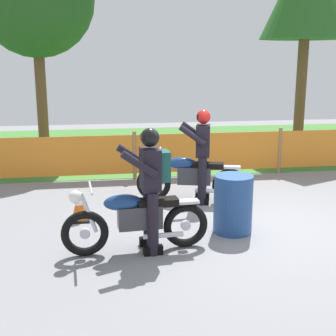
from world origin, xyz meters
name	(u,v)px	position (x,y,z in m)	size (l,w,h in m)	color
ground	(257,226)	(0.00, 0.00, -0.01)	(24.00, 24.00, 0.02)	gray
grass_verge	(179,145)	(0.00, 6.91, 0.01)	(24.00, 7.44, 0.01)	#427A33
barrier_fence	(209,152)	(0.00, 3.19, 0.54)	(10.01, 0.08, 1.05)	#997547
motorcycle_lead	(135,219)	(-1.97, -0.70, 0.46)	(2.01, 0.59, 0.95)	black
motorcycle_trailing	(191,177)	(-0.79, 1.38, 0.47)	(1.99, 0.78, 0.96)	black
rider_lead	(151,183)	(-1.76, -0.68, 0.95)	(0.70, 0.57, 1.69)	black
rider_trailing	(202,153)	(-0.60, 1.33, 0.92)	(0.66, 0.65, 1.69)	black
traffic_cone	(79,205)	(-2.77, 0.66, 0.26)	(0.32, 0.32, 0.53)	black
spare_drum	(233,204)	(-0.46, -0.20, 0.44)	(0.58, 0.58, 0.88)	navy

